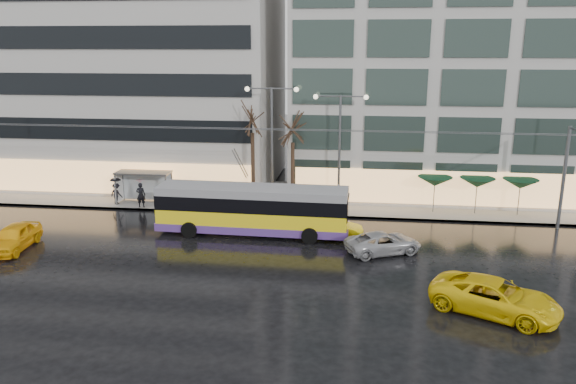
% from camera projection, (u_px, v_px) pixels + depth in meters
% --- Properties ---
extents(ground, '(140.00, 140.00, 0.00)m').
position_uv_depth(ground, '(210.00, 259.00, 32.73)').
color(ground, black).
rests_on(ground, ground).
extents(sidewalk, '(80.00, 10.00, 0.15)m').
position_uv_depth(sidewalk, '(278.00, 197.00, 45.90)').
color(sidewalk, gray).
rests_on(sidewalk, ground).
extents(kerb, '(80.00, 0.10, 0.15)m').
position_uv_depth(kerb, '(269.00, 214.00, 41.15)').
color(kerb, slate).
rests_on(kerb, ground).
extents(building_left, '(34.00, 14.00, 22.00)m').
position_uv_depth(building_left, '(86.00, 56.00, 50.06)').
color(building_left, '#BAB6B1').
rests_on(building_left, sidewalk).
extents(building_right, '(32.00, 14.00, 25.00)m').
position_uv_depth(building_right, '(494.00, 38.00, 45.42)').
color(building_right, '#BAB6B1').
rests_on(building_right, sidewalk).
extents(trolleybus, '(12.58, 5.03, 5.80)m').
position_uv_depth(trolleybus, '(252.00, 211.00, 36.70)').
color(trolleybus, yellow).
rests_on(trolleybus, ground).
extents(catenary, '(42.24, 5.12, 7.00)m').
position_uv_depth(catenary, '(252.00, 161.00, 39.14)').
color(catenary, '#595B60').
rests_on(catenary, ground).
extents(bus_shelter, '(4.20, 1.60, 2.51)m').
position_uv_depth(bus_shelter, '(140.00, 180.00, 43.50)').
color(bus_shelter, '#595B60').
rests_on(bus_shelter, sidewalk).
extents(street_lamp_near, '(3.96, 0.36, 9.03)m').
position_uv_depth(street_lamp_near, '(272.00, 131.00, 41.32)').
color(street_lamp_near, '#595B60').
rests_on(street_lamp_near, sidewalk).
extents(street_lamp_far, '(3.96, 0.36, 8.53)m').
position_uv_depth(street_lamp_far, '(340.00, 136.00, 40.78)').
color(street_lamp_far, '#595B60').
rests_on(street_lamp_far, sidewalk).
extents(tree_a, '(3.20, 3.20, 8.40)m').
position_uv_depth(tree_a, '(252.00, 115.00, 41.41)').
color(tree_a, black).
rests_on(tree_a, sidewalk).
extents(tree_b, '(3.20, 3.20, 7.70)m').
position_uv_depth(tree_b, '(293.00, 125.00, 41.42)').
color(tree_b, black).
rests_on(tree_b, sidewalk).
extents(parasol_a, '(2.50, 2.50, 2.65)m').
position_uv_depth(parasol_a, '(435.00, 181.00, 40.95)').
color(parasol_a, '#595B60').
rests_on(parasol_a, sidewalk).
extents(parasol_b, '(2.50, 2.50, 2.65)m').
position_uv_depth(parasol_b, '(477.00, 183.00, 40.59)').
color(parasol_b, '#595B60').
rests_on(parasol_b, sidewalk).
extents(parasol_c, '(2.50, 2.50, 2.65)m').
position_uv_depth(parasol_c, '(520.00, 184.00, 40.22)').
color(parasol_c, '#595B60').
rests_on(parasol_c, sidewalk).
extents(taxi_a, '(2.25, 4.70, 1.55)m').
position_uv_depth(taxi_a, '(14.00, 237.00, 34.10)').
color(taxi_a, '#FFB90D').
rests_on(taxi_a, ground).
extents(taxi_b, '(4.10, 2.11, 1.29)m').
position_uv_depth(taxi_b, '(332.00, 227.00, 36.47)').
color(taxi_b, yellow).
rests_on(taxi_b, ground).
extents(taxi_c, '(6.41, 5.00, 1.62)m').
position_uv_depth(taxi_c, '(495.00, 297.00, 25.97)').
color(taxi_c, yellow).
rests_on(taxi_c, ground).
extents(sedan_silver, '(5.04, 3.83, 1.27)m').
position_uv_depth(sedan_silver, '(383.00, 243.00, 33.58)').
color(sedan_silver, '#AAAAAF').
rests_on(sedan_silver, ground).
extents(pedestrian_a, '(1.06, 1.08, 2.19)m').
position_uv_depth(pedestrian_a, '(140.00, 189.00, 42.30)').
color(pedestrian_a, black).
rests_on(pedestrian_a, sidewalk).
extents(pedestrian_b, '(1.16, 1.11, 1.88)m').
position_uv_depth(pedestrian_b, '(202.00, 194.00, 42.82)').
color(pedestrian_b, black).
rests_on(pedestrian_b, sidewalk).
extents(pedestrian_c, '(1.21, 1.04, 2.11)m').
position_uv_depth(pedestrian_c, '(116.00, 190.00, 43.28)').
color(pedestrian_c, black).
rests_on(pedestrian_c, sidewalk).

